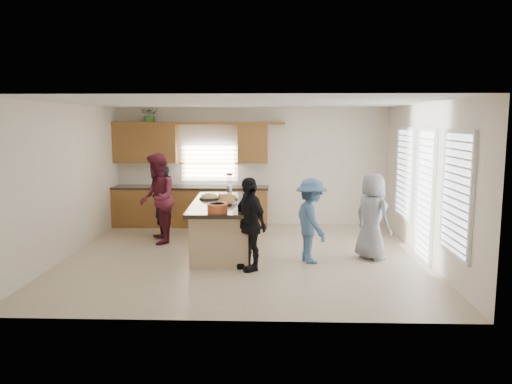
{
  "coord_description": "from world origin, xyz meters",
  "views": [
    {
      "loc": [
        0.52,
        -8.94,
        2.48
      ],
      "look_at": [
        0.21,
        0.39,
        1.15
      ],
      "focal_mm": 35.0,
      "sensor_mm": 36.0,
      "label": 1
    }
  ],
  "objects_px": {
    "woman_left_back": "(162,201)",
    "salad_bowl": "(217,207)",
    "woman_left_front": "(249,224)",
    "island": "(223,227)",
    "woman_left_mid": "(157,199)",
    "woman_right_back": "(311,221)",
    "woman_right_front": "(372,216)"
  },
  "relations": [
    {
      "from": "woman_left_back",
      "to": "woman_left_mid",
      "type": "xyz_separation_m",
      "value": [
        0.04,
        -0.56,
        0.15
      ]
    },
    {
      "from": "woman_left_mid",
      "to": "woman_right_back",
      "type": "height_order",
      "value": "woman_left_mid"
    },
    {
      "from": "woman_left_back",
      "to": "woman_left_mid",
      "type": "height_order",
      "value": "woman_left_mid"
    },
    {
      "from": "salad_bowl",
      "to": "woman_left_front",
      "type": "height_order",
      "value": "woman_left_front"
    },
    {
      "from": "woman_left_back",
      "to": "woman_left_mid",
      "type": "bearing_deg",
      "value": 11.93
    },
    {
      "from": "woman_right_back",
      "to": "woman_right_front",
      "type": "relative_size",
      "value": 0.96
    },
    {
      "from": "island",
      "to": "salad_bowl",
      "type": "relative_size",
      "value": 7.95
    },
    {
      "from": "woman_left_back",
      "to": "salad_bowl",
      "type": "bearing_deg",
      "value": 40.91
    },
    {
      "from": "salad_bowl",
      "to": "woman_right_back",
      "type": "xyz_separation_m",
      "value": [
        1.61,
        0.36,
        -0.29
      ]
    },
    {
      "from": "island",
      "to": "salad_bowl",
      "type": "xyz_separation_m",
      "value": [
        0.02,
        -1.12,
        0.58
      ]
    },
    {
      "from": "salad_bowl",
      "to": "woman_right_back",
      "type": "relative_size",
      "value": 0.23
    },
    {
      "from": "salad_bowl",
      "to": "woman_left_front",
      "type": "distance_m",
      "value": 0.61
    },
    {
      "from": "woman_right_back",
      "to": "woman_left_front",
      "type": "bearing_deg",
      "value": 96.26
    },
    {
      "from": "island",
      "to": "woman_left_back",
      "type": "distance_m",
      "value": 1.84
    },
    {
      "from": "island",
      "to": "woman_left_back",
      "type": "xyz_separation_m",
      "value": [
        -1.43,
        1.11,
        0.32
      ]
    },
    {
      "from": "island",
      "to": "woman_left_mid",
      "type": "xyz_separation_m",
      "value": [
        -1.39,
        0.55,
        0.47
      ]
    },
    {
      "from": "woman_right_front",
      "to": "woman_left_back",
      "type": "bearing_deg",
      "value": 34.14
    },
    {
      "from": "woman_right_front",
      "to": "woman_left_mid",
      "type": "bearing_deg",
      "value": 40.99
    },
    {
      "from": "woman_left_front",
      "to": "woman_right_back",
      "type": "height_order",
      "value": "woman_left_front"
    },
    {
      "from": "island",
      "to": "woman_left_mid",
      "type": "height_order",
      "value": "woman_left_mid"
    },
    {
      "from": "woman_left_back",
      "to": "woman_right_front",
      "type": "xyz_separation_m",
      "value": [
        4.17,
        -1.62,
        0.01
      ]
    },
    {
      "from": "island",
      "to": "woman_left_mid",
      "type": "bearing_deg",
      "value": 156.16
    },
    {
      "from": "salad_bowl",
      "to": "woman_left_mid",
      "type": "bearing_deg",
      "value": 130.21
    },
    {
      "from": "salad_bowl",
      "to": "woman_left_mid",
      "type": "relative_size",
      "value": 0.19
    },
    {
      "from": "salad_bowl",
      "to": "woman_left_mid",
      "type": "distance_m",
      "value": 2.19
    },
    {
      "from": "woman_left_mid",
      "to": "woman_left_front",
      "type": "relative_size",
      "value": 1.18
    },
    {
      "from": "island",
      "to": "woman_right_back",
      "type": "bearing_deg",
      "value": -27.31
    },
    {
      "from": "woman_left_front",
      "to": "woman_right_front",
      "type": "bearing_deg",
      "value": 74.56
    },
    {
      "from": "island",
      "to": "woman_left_mid",
      "type": "distance_m",
      "value": 1.57
    },
    {
      "from": "salad_bowl",
      "to": "woman_left_mid",
      "type": "height_order",
      "value": "woman_left_mid"
    },
    {
      "from": "island",
      "to": "salad_bowl",
      "type": "height_order",
      "value": "salad_bowl"
    },
    {
      "from": "salad_bowl",
      "to": "woman_right_back",
      "type": "height_order",
      "value": "woman_right_back"
    }
  ]
}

